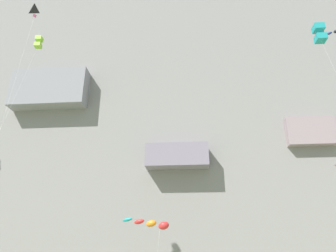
% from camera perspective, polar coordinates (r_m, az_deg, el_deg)
% --- Properties ---
extents(cliff_face, '(180.00, 24.54, 77.80)m').
position_cam_1_polar(cliff_face, '(72.23, 2.02, 6.61)').
color(cliff_face, gray).
rests_on(cliff_face, ground).
extents(kite_delta_upper_left, '(1.83, 5.98, 14.16)m').
position_cam_1_polar(kite_delta_upper_left, '(46.92, 28.79, -7.51)').
color(kite_delta_upper_left, orange).
rests_on(kite_delta_upper_left, ground).
extents(kite_delta_upper_mid, '(1.76, 5.44, 28.96)m').
position_cam_1_polar(kite_delta_upper_mid, '(39.56, -23.24, 17.35)').
color(kite_delta_upper_mid, black).
rests_on(kite_delta_upper_mid, ground).
extents(kite_box_low_center, '(2.17, 6.26, 30.01)m').
position_cam_1_polar(kite_box_low_center, '(44.77, -23.01, 14.09)').
color(kite_box_low_center, '#8CCC33').
rests_on(kite_box_low_center, ground).
extents(kite_box_low_left, '(2.50, 4.54, 28.11)m').
position_cam_1_polar(kite_box_low_left, '(40.56, 26.41, 15.20)').
color(kite_box_low_left, teal).
rests_on(kite_box_low_left, ground).
extents(kite_windsock_far_left, '(6.51, 5.37, 8.05)m').
position_cam_1_polar(kite_windsock_far_left, '(40.87, -2.95, -17.73)').
color(kite_windsock_far_left, red).
rests_on(kite_windsock_far_left, ground).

